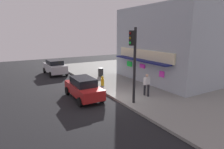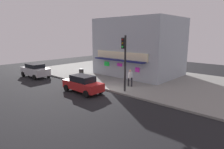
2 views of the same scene
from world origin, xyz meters
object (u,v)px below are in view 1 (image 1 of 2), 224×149
object	(u,v)px
traffic_light	(134,56)
pedestrian	(147,84)
trash_can	(101,72)
parked_car_red	(83,88)
fire_hydrant	(102,81)
parked_car_silver	(55,67)

from	to	relation	value
traffic_light	pedestrian	bearing A→B (deg)	110.78
trash_can	parked_car_red	size ratio (longest dim) A/B	0.21
fire_hydrant	parked_car_silver	bearing A→B (deg)	-162.88
traffic_light	parked_car_silver	world-z (taller)	traffic_light
trash_can	pedestrian	size ratio (longest dim) A/B	0.52
traffic_light	fire_hydrant	world-z (taller)	traffic_light
parked_car_silver	fire_hydrant	bearing A→B (deg)	17.12
fire_hydrant	trash_can	bearing A→B (deg)	155.75
pedestrian	parked_car_red	size ratio (longest dim) A/B	0.41
fire_hydrant	pedestrian	world-z (taller)	pedestrian
fire_hydrant	traffic_light	bearing A→B (deg)	-2.39
pedestrian	parked_car_silver	size ratio (longest dim) A/B	0.41
fire_hydrant	trash_can	size ratio (longest dim) A/B	0.98
traffic_light	parked_car_silver	bearing A→B (deg)	-170.24
trash_can	fire_hydrant	bearing A→B (deg)	-24.25
parked_car_red	trash_can	bearing A→B (deg)	142.35
trash_can	parked_car_red	xyz separation A→B (m)	(5.41, -4.17, 0.22)
trash_can	parked_car_silver	size ratio (longest dim) A/B	0.21
parked_car_silver	parked_car_red	distance (m)	9.68
pedestrian	parked_car_silver	distance (m)	12.64
traffic_light	trash_can	xyz separation A→B (m)	(-8.41, 1.77, -2.82)
pedestrian	parked_car_red	bearing A→B (deg)	-118.77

